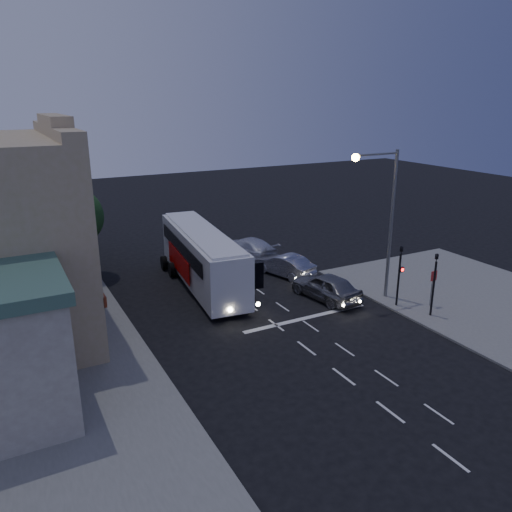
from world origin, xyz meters
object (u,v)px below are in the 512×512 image
tour_bus (202,256)px  regulatory_sign (433,282)px  car_sedan_b (248,248)px  car_sedan_a (284,265)px  traffic_signal_side (435,277)px  car_suv (326,286)px  street_tree (73,214)px  streetlight (384,209)px  traffic_signal_main (400,269)px

tour_bus → regulatory_sign: tour_bus is taller
car_sedan_b → regulatory_sign: (5.16, -13.69, 0.79)m
car_sedan_a → traffic_signal_side: size_ratio=1.13×
tour_bus → car_suv: 8.29m
traffic_signal_side → car_suv: bearing=126.5°
car_sedan_a → regulatory_sign: bearing=100.7°
traffic_signal_side → regulatory_sign: 1.61m
car_sedan_b → street_tree: (-12.34, 1.57, 3.69)m
tour_bus → traffic_signal_side: 14.39m
car_sedan_b → regulatory_sign: size_ratio=2.54×
car_sedan_b → regulatory_sign: 14.65m
regulatory_sign → traffic_signal_side: bearing=-136.1°
traffic_signal_side → street_tree: street_tree is taller
tour_bus → car_sedan_a: (5.79, -0.85, -1.27)m
car_sedan_a → regulatory_sign: size_ratio=2.10×
car_sedan_b → regulatory_sign: regulatory_sign is taller
car_sedan_a → streetlight: size_ratio=0.51×
street_tree → car_sedan_b: bearing=-7.3°
regulatory_sign → street_tree: 23.40m
tour_bus → streetlight: bearing=-34.6°
streetlight → car_sedan_b: bearing=105.9°
tour_bus → street_tree: street_tree is taller
car_sedan_b → traffic_signal_side: traffic_signal_side is taller
car_suv → street_tree: 17.42m
tour_bus → traffic_signal_side: bearing=-42.4°
tour_bus → car_suv: size_ratio=2.55×
car_sedan_a → traffic_signal_main: traffic_signal_main is taller
traffic_signal_main → car_sedan_a: bearing=110.8°
traffic_signal_main → traffic_signal_side: same height
regulatory_sign → tour_bus: bearing=136.9°
car_suv → traffic_signal_main: bearing=126.4°
car_sedan_b → car_sedan_a: bearing=85.1°
car_sedan_a → street_tree: street_tree is taller
tour_bus → traffic_signal_main: traffic_signal_main is taller
car_sedan_a → streetlight: streetlight is taller
car_sedan_a → street_tree: bearing=-43.3°
car_suv → traffic_signal_main: 4.54m
streetlight → street_tree: size_ratio=1.45×
car_sedan_a → streetlight: 8.66m
tour_bus → car_suv: (5.81, -5.79, -1.20)m
car_sedan_a → car_sedan_b: bearing=-101.7°
traffic_signal_side → streetlight: size_ratio=0.46×
car_sedan_a → car_sedan_b: 4.74m
streetlight → traffic_signal_side: bearing=-74.3°
car_sedan_a → car_sedan_b: size_ratio=0.83×
car_suv → car_sedan_b: (-0.46, 9.65, -0.02)m
tour_bus → car_suv: tour_bus is taller
traffic_signal_main → streetlight: bearing=100.2°
tour_bus → street_tree: 9.20m
car_sedan_a → traffic_signal_side: 10.74m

